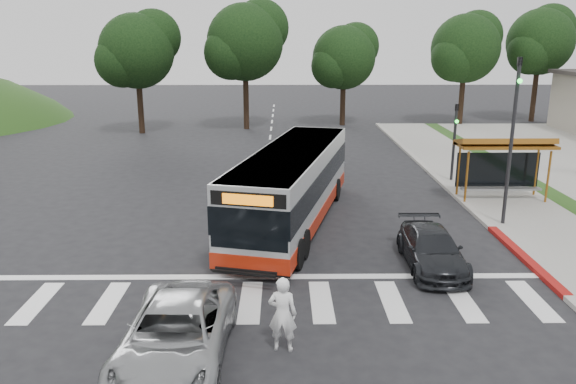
{
  "coord_description": "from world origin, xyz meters",
  "views": [
    {
      "loc": [
        0.91,
        -19.41,
        7.19
      ],
      "look_at": [
        1.12,
        0.82,
        1.6
      ],
      "focal_mm": 35.0,
      "sensor_mm": 36.0,
      "label": 1
    }
  ],
  "objects_px": {
    "pedestrian": "(283,314)",
    "dark_sedan": "(432,249)",
    "transit_bus": "(292,187)",
    "silver_suv_south": "(176,335)"
  },
  "relations": [
    {
      "from": "dark_sedan",
      "to": "silver_suv_south",
      "type": "bearing_deg",
      "value": -141.95
    },
    {
      "from": "transit_bus",
      "to": "dark_sedan",
      "type": "height_order",
      "value": "transit_bus"
    },
    {
      "from": "transit_bus",
      "to": "silver_suv_south",
      "type": "distance_m",
      "value": 10.38
    },
    {
      "from": "pedestrian",
      "to": "dark_sedan",
      "type": "bearing_deg",
      "value": -126.07
    },
    {
      "from": "transit_bus",
      "to": "silver_suv_south",
      "type": "height_order",
      "value": "transit_bus"
    },
    {
      "from": "pedestrian",
      "to": "dark_sedan",
      "type": "xyz_separation_m",
      "value": [
        4.81,
        4.95,
        -0.32
      ]
    },
    {
      "from": "silver_suv_south",
      "to": "transit_bus",
      "type": "bearing_deg",
      "value": 75.66
    },
    {
      "from": "transit_bus",
      "to": "dark_sedan",
      "type": "relative_size",
      "value": 2.75
    },
    {
      "from": "pedestrian",
      "to": "silver_suv_south",
      "type": "bearing_deg",
      "value": 20.81
    },
    {
      "from": "transit_bus",
      "to": "pedestrian",
      "type": "distance_m",
      "value": 9.44
    }
  ]
}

